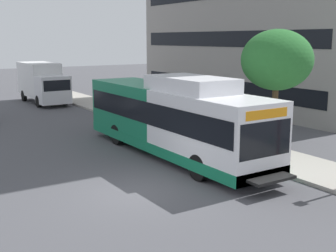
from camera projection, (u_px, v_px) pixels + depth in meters
name	position (u px, v px, depth m)	size (l,w,h in m)	color
ground_plane	(59.00, 145.00, 21.77)	(120.00, 120.00, 0.00)	#4C4C51
sidewalk_curb	(197.00, 135.00, 23.83)	(3.00, 56.00, 0.14)	#A8A399
transit_bus	(172.00, 118.00, 19.53)	(2.58, 12.25, 3.65)	white
street_tree_near_stop	(277.00, 60.00, 19.78)	(3.23, 3.23, 5.48)	#4C3823
box_truck_background	(42.00, 82.00, 35.79)	(2.32, 7.01, 3.25)	silver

